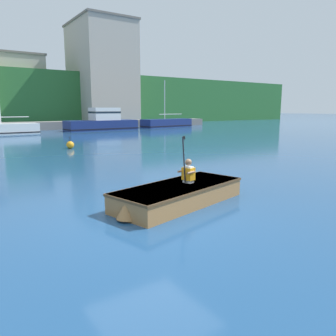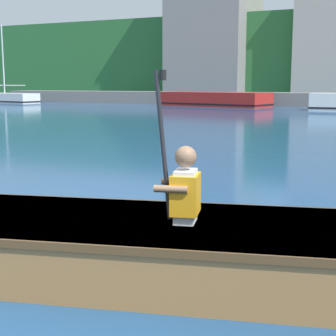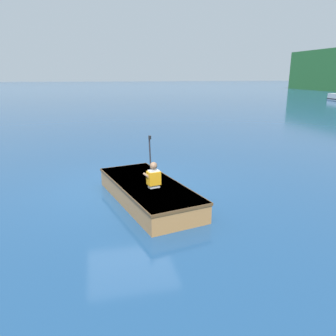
{
  "view_description": "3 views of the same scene",
  "coord_description": "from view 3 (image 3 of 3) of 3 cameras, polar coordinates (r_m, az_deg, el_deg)",
  "views": [
    {
      "loc": [
        -3.58,
        -5.98,
        2.32
      ],
      "look_at": [
        1.05,
        0.88,
        0.82
      ],
      "focal_mm": 35.0,
      "sensor_mm": 36.0,
      "label": 1
    },
    {
      "loc": [
        2.92,
        -3.19,
        1.57
      ],
      "look_at": [
        1.05,
        0.88,
        0.82
      ],
      "focal_mm": 55.0,
      "sensor_mm": 36.0,
      "label": 2
    },
    {
      "loc": [
        8.51,
        -0.77,
        3.0
      ],
      "look_at": [
        1.05,
        0.88,
        0.82
      ],
      "focal_mm": 35.0,
      "sensor_mm": 36.0,
      "label": 3
    }
  ],
  "objects": [
    {
      "name": "ground_plane",
      "position": [
        9.06,
        -6.93,
        -3.56
      ],
      "size": [
        300.0,
        300.0,
        0.0
      ],
      "primitive_type": "plane",
      "color": "navy"
    },
    {
      "name": "rowboat_foreground",
      "position": [
        8.08,
        -3.66,
        -3.91
      ],
      "size": [
        3.83,
        2.22,
        0.47
      ],
      "color": "#A3703D",
      "rests_on": "ground"
    },
    {
      "name": "person_paddler",
      "position": [
        7.58,
        -2.54,
        -1.4
      ],
      "size": [
        0.39,
        0.41,
        1.19
      ],
      "color": "silver",
      "rests_on": "rowboat_foreground"
    }
  ]
}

